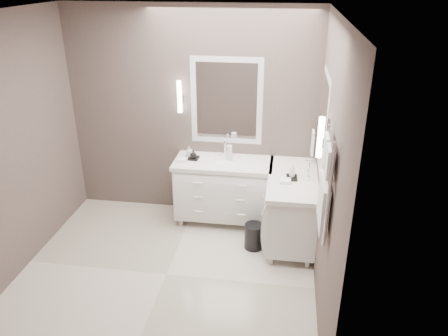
# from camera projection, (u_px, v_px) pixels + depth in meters

# --- Properties ---
(floor) EXTENTS (3.20, 3.00, 0.01)m
(floor) POSITION_uv_depth(u_px,v_px,m) (166.00, 275.00, 4.78)
(floor) COLOR beige
(floor) RESTS_ON ground
(ceiling) EXTENTS (3.20, 3.00, 0.01)m
(ceiling) POSITION_uv_depth(u_px,v_px,m) (149.00, 14.00, 3.65)
(ceiling) COLOR white
(ceiling) RESTS_ON wall_back
(wall_back) EXTENTS (3.20, 0.01, 2.70)m
(wall_back) POSITION_uv_depth(u_px,v_px,m) (192.00, 115.00, 5.57)
(wall_back) COLOR #524541
(wall_back) RESTS_ON floor
(wall_front) EXTENTS (3.20, 0.01, 2.70)m
(wall_front) POSITION_uv_depth(u_px,v_px,m) (94.00, 253.00, 2.86)
(wall_front) COLOR #524541
(wall_front) RESTS_ON floor
(wall_left) EXTENTS (0.01, 3.00, 2.70)m
(wall_left) POSITION_uv_depth(u_px,v_px,m) (6.00, 152.00, 4.43)
(wall_left) COLOR #524541
(wall_left) RESTS_ON floor
(wall_right) EXTENTS (0.01, 3.00, 2.70)m
(wall_right) POSITION_uv_depth(u_px,v_px,m) (328.00, 172.00, 4.00)
(wall_right) COLOR #524541
(wall_right) RESTS_ON floor
(vanity_back) EXTENTS (1.24, 0.59, 0.97)m
(vanity_back) POSITION_uv_depth(u_px,v_px,m) (223.00, 187.00, 5.62)
(vanity_back) COLOR white
(vanity_back) RESTS_ON floor
(vanity_right) EXTENTS (0.59, 1.24, 0.97)m
(vanity_right) POSITION_uv_depth(u_px,v_px,m) (292.00, 204.00, 5.21)
(vanity_right) COLOR white
(vanity_right) RESTS_ON floor
(mirror_back) EXTENTS (0.90, 0.02, 1.10)m
(mirror_back) POSITION_uv_depth(u_px,v_px,m) (226.00, 101.00, 5.41)
(mirror_back) COLOR white
(mirror_back) RESTS_ON wall_back
(mirror_right) EXTENTS (0.02, 0.90, 1.10)m
(mirror_right) POSITION_uv_depth(u_px,v_px,m) (323.00, 123.00, 4.64)
(mirror_right) COLOR white
(mirror_right) RESTS_ON wall_right
(sconce_back) EXTENTS (0.06, 0.06, 0.40)m
(sconce_back) POSITION_uv_depth(u_px,v_px,m) (180.00, 97.00, 5.41)
(sconce_back) COLOR white
(sconce_back) RESTS_ON wall_back
(sconce_right) EXTENTS (0.06, 0.06, 0.40)m
(sconce_right) POSITION_uv_depth(u_px,v_px,m) (320.00, 138.00, 4.11)
(sconce_right) COLOR white
(sconce_right) RESTS_ON wall_right
(towel_bar_corner) EXTENTS (0.03, 0.22, 0.30)m
(towel_bar_corner) POSITION_uv_depth(u_px,v_px,m) (313.00, 142.00, 5.33)
(towel_bar_corner) COLOR white
(towel_bar_corner) RESTS_ON wall_right
(towel_ladder) EXTENTS (0.06, 0.58, 0.90)m
(towel_ladder) POSITION_uv_depth(u_px,v_px,m) (325.00, 187.00, 3.63)
(towel_ladder) COLOR white
(towel_ladder) RESTS_ON wall_right
(waste_bin) EXTENTS (0.25, 0.25, 0.31)m
(waste_bin) POSITION_uv_depth(u_px,v_px,m) (254.00, 236.00, 5.18)
(waste_bin) COLOR black
(waste_bin) RESTS_ON floor
(amenity_tray_back) EXTENTS (0.19, 0.15, 0.03)m
(amenity_tray_back) POSITION_uv_depth(u_px,v_px,m) (192.00, 158.00, 5.53)
(amenity_tray_back) COLOR black
(amenity_tray_back) RESTS_ON vanity_back
(amenity_tray_right) EXTENTS (0.13, 0.17, 0.02)m
(amenity_tray_right) POSITION_uv_depth(u_px,v_px,m) (292.00, 178.00, 5.01)
(amenity_tray_right) COLOR black
(amenity_tray_right) RESTS_ON vanity_right
(water_bottle) EXTENTS (0.08, 0.08, 0.21)m
(water_bottle) POSITION_uv_depth(u_px,v_px,m) (229.00, 153.00, 5.43)
(water_bottle) COLOR silver
(water_bottle) RESTS_ON vanity_back
(soap_bottle_a) EXTENTS (0.06, 0.06, 0.13)m
(soap_bottle_a) POSITION_uv_depth(u_px,v_px,m) (189.00, 151.00, 5.52)
(soap_bottle_a) COLOR white
(soap_bottle_a) RESTS_ON amenity_tray_back
(soap_bottle_b) EXTENTS (0.10, 0.10, 0.11)m
(soap_bottle_b) POSITION_uv_depth(u_px,v_px,m) (193.00, 154.00, 5.47)
(soap_bottle_b) COLOR black
(soap_bottle_b) RESTS_ON amenity_tray_back
(soap_bottle_c) EXTENTS (0.08, 0.08, 0.17)m
(soap_bottle_c) POSITION_uv_depth(u_px,v_px,m) (292.00, 170.00, 4.97)
(soap_bottle_c) COLOR white
(soap_bottle_c) RESTS_ON amenity_tray_right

